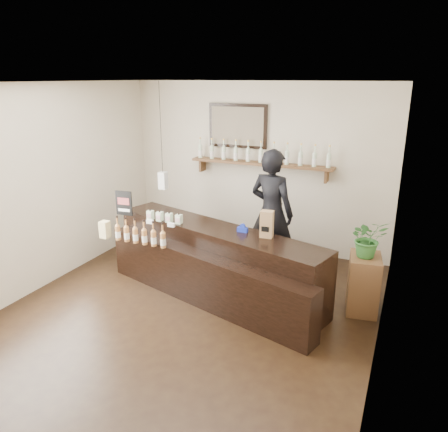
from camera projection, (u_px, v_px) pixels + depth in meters
The scene contains 10 objects.
ground at pixel (190, 311), 5.58m from camera, with size 5.00×5.00×0.00m, color black.
room_shell at pixel (186, 181), 5.06m from camera, with size 5.00×5.00×5.00m.
back_wall_decor at pixel (246, 147), 7.17m from camera, with size 2.66×0.96×1.69m.
counter at pixel (212, 264), 5.93m from camera, with size 3.31×1.77×1.07m.
promo_sign at pixel (124, 203), 6.36m from camera, with size 0.26×0.04×0.36m.
paper_bag at pixel (267, 224), 5.49m from camera, with size 0.17×0.13×0.35m.
tape_dispenser at pixel (242, 229), 5.70m from camera, with size 0.14×0.06×0.12m.
side_cabinet at pixel (363, 284), 5.50m from camera, with size 0.44×0.56×0.74m.
potted_plant at pixel (368, 238), 5.31m from camera, with size 0.44×0.38×0.48m, color #2D6428.
shopkeeper at pixel (272, 205), 6.38m from camera, with size 0.78×0.51×2.14m, color black.
Camera 1 is at (2.38, -4.35, 2.86)m, focal length 35.00 mm.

